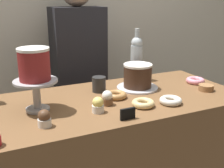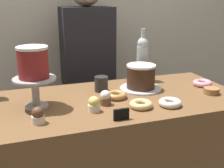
{
  "view_description": "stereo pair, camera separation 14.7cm",
  "coord_description": "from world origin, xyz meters",
  "px_view_note": "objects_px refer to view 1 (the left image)",
  "views": [
    {
      "loc": [
        -0.6,
        -1.27,
        1.47
      ],
      "look_at": [
        0.0,
        0.0,
        1.04
      ],
      "focal_mm": 45.87,
      "sensor_mm": 36.0,
      "label": 1
    },
    {
      "loc": [
        -0.46,
        -1.33,
        1.47
      ],
      "look_at": [
        0.0,
        0.0,
        1.04
      ],
      "focal_mm": 45.87,
      "sensor_mm": 36.0,
      "label": 2
    }
  ],
  "objects_px": {
    "donut_maple": "(116,95)",
    "donut_sugar": "(171,101)",
    "donut_pink": "(195,80)",
    "barista_figure": "(80,86)",
    "wine_bottle_clear": "(137,58)",
    "cupcake_lemon": "(98,105)",
    "chocolate_round_cake": "(138,75)",
    "cookie_stack": "(206,88)",
    "cupcake_vanilla": "(107,98)",
    "cake_stand_pedestal": "(36,90)",
    "white_layer_cake": "(34,64)",
    "price_sign_chalkboard": "(128,114)",
    "cupcake_chocolate": "(44,119)",
    "donut_glazed": "(143,103)",
    "coffee_cup_ceramic": "(99,84)"
  },
  "relations": [
    {
      "from": "cake_stand_pedestal",
      "to": "donut_glazed",
      "type": "xyz_separation_m",
      "value": [
        0.47,
        -0.17,
        -0.08
      ]
    },
    {
      "from": "donut_maple",
      "to": "cookie_stack",
      "type": "xyz_separation_m",
      "value": [
        0.52,
        -0.11,
        0.0
      ]
    },
    {
      "from": "wine_bottle_clear",
      "to": "price_sign_chalkboard",
      "type": "relative_size",
      "value": 4.65
    },
    {
      "from": "cupcake_vanilla",
      "to": "donut_sugar",
      "type": "distance_m",
      "value": 0.32
    },
    {
      "from": "donut_pink",
      "to": "cookie_stack",
      "type": "bearing_deg",
      "value": -107.29
    },
    {
      "from": "wine_bottle_clear",
      "to": "cupcake_lemon",
      "type": "distance_m",
      "value": 0.59
    },
    {
      "from": "cupcake_vanilla",
      "to": "donut_pink",
      "type": "relative_size",
      "value": 0.66
    },
    {
      "from": "cupcake_chocolate",
      "to": "price_sign_chalkboard",
      "type": "relative_size",
      "value": 1.06
    },
    {
      "from": "chocolate_round_cake",
      "to": "donut_sugar",
      "type": "distance_m",
      "value": 0.29
    },
    {
      "from": "cookie_stack",
      "to": "price_sign_chalkboard",
      "type": "relative_size",
      "value": 1.2
    },
    {
      "from": "coffee_cup_ceramic",
      "to": "white_layer_cake",
      "type": "bearing_deg",
      "value": -160.43
    },
    {
      "from": "cupcake_chocolate",
      "to": "donut_sugar",
      "type": "xyz_separation_m",
      "value": [
        0.63,
        -0.01,
        -0.02
      ]
    },
    {
      "from": "white_layer_cake",
      "to": "cupcake_chocolate",
      "type": "relative_size",
      "value": 1.99
    },
    {
      "from": "donut_maple",
      "to": "cupcake_chocolate",
      "type": "bearing_deg",
      "value": -155.68
    },
    {
      "from": "cupcake_lemon",
      "to": "cupcake_chocolate",
      "type": "relative_size",
      "value": 1.0
    },
    {
      "from": "wine_bottle_clear",
      "to": "donut_maple",
      "type": "relative_size",
      "value": 2.91
    },
    {
      "from": "cupcake_lemon",
      "to": "donut_sugar",
      "type": "relative_size",
      "value": 0.66
    },
    {
      "from": "donut_glazed",
      "to": "coffee_cup_ceramic",
      "type": "xyz_separation_m",
      "value": [
        -0.11,
        0.3,
        0.03
      ]
    },
    {
      "from": "chocolate_round_cake",
      "to": "donut_pink",
      "type": "distance_m",
      "value": 0.39
    },
    {
      "from": "cake_stand_pedestal",
      "to": "wine_bottle_clear",
      "type": "bearing_deg",
      "value": 20.24
    },
    {
      "from": "white_layer_cake",
      "to": "donut_maple",
      "type": "relative_size",
      "value": 1.32
    },
    {
      "from": "cookie_stack",
      "to": "price_sign_chalkboard",
      "type": "bearing_deg",
      "value": -164.74
    },
    {
      "from": "cake_stand_pedestal",
      "to": "cookie_stack",
      "type": "xyz_separation_m",
      "value": [
        0.92,
        -0.11,
        -0.08
      ]
    },
    {
      "from": "chocolate_round_cake",
      "to": "barista_figure",
      "type": "height_order",
      "value": "barista_figure"
    },
    {
      "from": "cupcake_lemon",
      "to": "donut_pink",
      "type": "bearing_deg",
      "value": 13.39
    },
    {
      "from": "chocolate_round_cake",
      "to": "coffee_cup_ceramic",
      "type": "xyz_separation_m",
      "value": [
        -0.22,
        0.04,
        -0.04
      ]
    },
    {
      "from": "wine_bottle_clear",
      "to": "barista_figure",
      "type": "bearing_deg",
      "value": 123.62
    },
    {
      "from": "cupcake_vanilla",
      "to": "cookie_stack",
      "type": "distance_m",
      "value": 0.6
    },
    {
      "from": "donut_pink",
      "to": "barista_figure",
      "type": "xyz_separation_m",
      "value": [
        -0.55,
        0.6,
        -0.13
      ]
    },
    {
      "from": "donut_pink",
      "to": "coffee_cup_ceramic",
      "type": "bearing_deg",
      "value": 170.43
    },
    {
      "from": "wine_bottle_clear",
      "to": "cupcake_vanilla",
      "type": "relative_size",
      "value": 4.38
    },
    {
      "from": "cake_stand_pedestal",
      "to": "chocolate_round_cake",
      "type": "height_order",
      "value": "cake_stand_pedestal"
    },
    {
      "from": "donut_maple",
      "to": "donut_sugar",
      "type": "height_order",
      "value": "same"
    },
    {
      "from": "donut_maple",
      "to": "barista_figure",
      "type": "bearing_deg",
      "value": 88.92
    },
    {
      "from": "donut_glazed",
      "to": "cookie_stack",
      "type": "distance_m",
      "value": 0.45
    },
    {
      "from": "white_layer_cake",
      "to": "donut_pink",
      "type": "relative_size",
      "value": 1.32
    },
    {
      "from": "cupcake_vanilla",
      "to": "donut_sugar",
      "type": "relative_size",
      "value": 0.66
    },
    {
      "from": "donut_pink",
      "to": "cookie_stack",
      "type": "distance_m",
      "value": 0.15
    },
    {
      "from": "wine_bottle_clear",
      "to": "donut_maple",
      "type": "height_order",
      "value": "wine_bottle_clear"
    },
    {
      "from": "cupcake_vanilla",
      "to": "donut_sugar",
      "type": "bearing_deg",
      "value": -22.0
    },
    {
      "from": "donut_sugar",
      "to": "cupcake_chocolate",
      "type": "bearing_deg",
      "value": 179.42
    },
    {
      "from": "cake_stand_pedestal",
      "to": "donut_maple",
      "type": "height_order",
      "value": "cake_stand_pedestal"
    },
    {
      "from": "cupcake_lemon",
      "to": "cookie_stack",
      "type": "distance_m",
      "value": 0.68
    },
    {
      "from": "cake_stand_pedestal",
      "to": "donut_sugar",
      "type": "relative_size",
      "value": 1.8
    },
    {
      "from": "wine_bottle_clear",
      "to": "barista_figure",
      "type": "xyz_separation_m",
      "value": [
        -0.25,
        0.38,
        -0.26
      ]
    },
    {
      "from": "barista_figure",
      "to": "chocolate_round_cake",
      "type": "bearing_deg",
      "value": -72.46
    },
    {
      "from": "cupcake_chocolate",
      "to": "donut_maple",
      "type": "bearing_deg",
      "value": 24.32
    },
    {
      "from": "donut_pink",
      "to": "price_sign_chalkboard",
      "type": "height_order",
      "value": "price_sign_chalkboard"
    },
    {
      "from": "chocolate_round_cake",
      "to": "price_sign_chalkboard",
      "type": "xyz_separation_m",
      "value": [
        -0.26,
        -0.36,
        -0.05
      ]
    },
    {
      "from": "donut_glazed",
      "to": "donut_pink",
      "type": "relative_size",
      "value": 1.0
    }
  ]
}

